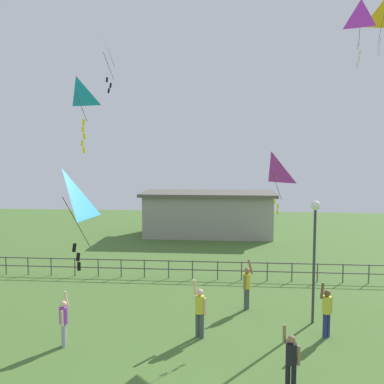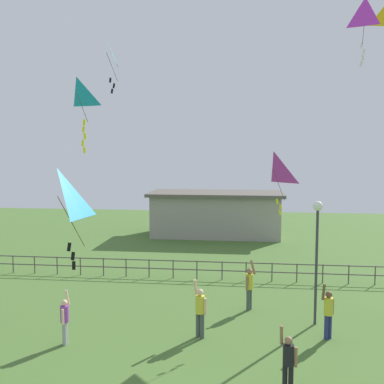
{
  "view_description": "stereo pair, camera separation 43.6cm",
  "coord_description": "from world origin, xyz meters",
  "px_view_note": "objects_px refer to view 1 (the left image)",
  "views": [
    {
      "loc": [
        1.32,
        -7.9,
        6.47
      ],
      "look_at": [
        0.07,
        6.49,
        5.16
      ],
      "focal_mm": 41.05,
      "sensor_mm": 36.0,
      "label": 1
    },
    {
      "loc": [
        1.76,
        -7.85,
        6.47
      ],
      "look_at": [
        0.07,
        6.49,
        5.16
      ],
      "focal_mm": 41.05,
      "sensor_mm": 36.0,
      "label": 2
    }
  ],
  "objects_px": {
    "person_0": "(200,309)",
    "kite_5": "(63,199)",
    "person_1": "(327,309)",
    "kite_2": "(103,53)",
    "person_3": "(64,320)",
    "kite_4": "(77,96)",
    "person_6": "(247,285)",
    "kite_3": "(271,171)",
    "person_5": "(291,359)",
    "kite_0": "(361,18)",
    "lamppost": "(315,235)",
    "kite_6": "(384,14)"
  },
  "relations": [
    {
      "from": "kite_2",
      "to": "kite_4",
      "type": "xyz_separation_m",
      "value": [
        0.4,
        -4.37,
        -2.28
      ]
    },
    {
      "from": "kite_2",
      "to": "kite_3",
      "type": "bearing_deg",
      "value": -5.61
    },
    {
      "from": "lamppost",
      "to": "kite_4",
      "type": "height_order",
      "value": "kite_4"
    },
    {
      "from": "person_5",
      "to": "kite_3",
      "type": "relative_size",
      "value": 0.77
    },
    {
      "from": "person_3",
      "to": "kite_2",
      "type": "bearing_deg",
      "value": 85.95
    },
    {
      "from": "person_0",
      "to": "person_3",
      "type": "distance_m",
      "value": 4.6
    },
    {
      "from": "person_1",
      "to": "kite_5",
      "type": "relative_size",
      "value": 0.88
    },
    {
      "from": "person_5",
      "to": "kite_6",
      "type": "height_order",
      "value": "kite_6"
    },
    {
      "from": "person_6",
      "to": "kite_4",
      "type": "height_order",
      "value": "kite_4"
    },
    {
      "from": "person_1",
      "to": "person_0",
      "type": "bearing_deg",
      "value": -174.55
    },
    {
      "from": "person_3",
      "to": "person_5",
      "type": "height_order",
      "value": "person_5"
    },
    {
      "from": "kite_4",
      "to": "lamppost",
      "type": "bearing_deg",
      "value": 20.44
    },
    {
      "from": "kite_0",
      "to": "kite_5",
      "type": "bearing_deg",
      "value": -136.73
    },
    {
      "from": "person_6",
      "to": "kite_3",
      "type": "bearing_deg",
      "value": -30.05
    },
    {
      "from": "lamppost",
      "to": "kite_5",
      "type": "bearing_deg",
      "value": -134.89
    },
    {
      "from": "kite_5",
      "to": "lamppost",
      "type": "bearing_deg",
      "value": 45.11
    },
    {
      "from": "person_3",
      "to": "kite_3",
      "type": "distance_m",
      "value": 9.26
    },
    {
      "from": "person_3",
      "to": "kite_4",
      "type": "bearing_deg",
      "value": -15.43
    },
    {
      "from": "lamppost",
      "to": "kite_3",
      "type": "relative_size",
      "value": 1.92
    },
    {
      "from": "person_0",
      "to": "kite_4",
      "type": "distance_m",
      "value": 8.21
    },
    {
      "from": "kite_0",
      "to": "kite_6",
      "type": "bearing_deg",
      "value": 60.82
    },
    {
      "from": "kite_5",
      "to": "kite_3",
      "type": "bearing_deg",
      "value": 55.2
    },
    {
      "from": "person_0",
      "to": "kite_5",
      "type": "distance_m",
      "value": 7.37
    },
    {
      "from": "person_5",
      "to": "kite_3",
      "type": "height_order",
      "value": "kite_3"
    },
    {
      "from": "kite_5",
      "to": "kite_4",
      "type": "bearing_deg",
      "value": 104.53
    },
    {
      "from": "kite_0",
      "to": "kite_6",
      "type": "height_order",
      "value": "kite_6"
    },
    {
      "from": "person_6",
      "to": "kite_0",
      "type": "relative_size",
      "value": 0.8
    },
    {
      "from": "lamppost",
      "to": "kite_6",
      "type": "distance_m",
      "value": 11.23
    },
    {
      "from": "person_5",
      "to": "kite_5",
      "type": "height_order",
      "value": "kite_5"
    },
    {
      "from": "kite_0",
      "to": "kite_6",
      "type": "xyz_separation_m",
      "value": [
        2.05,
        3.68,
        1.21
      ]
    },
    {
      "from": "person_5",
      "to": "person_1",
      "type": "bearing_deg",
      "value": 65.01
    },
    {
      "from": "kite_2",
      "to": "kite_5",
      "type": "xyz_separation_m",
      "value": [
        1.43,
        -8.35,
        -5.08
      ]
    },
    {
      "from": "kite_5",
      "to": "person_3",
      "type": "bearing_deg",
      "value": 112.46
    },
    {
      "from": "kite_0",
      "to": "kite_5",
      "type": "distance_m",
      "value": 13.39
    },
    {
      "from": "person_1",
      "to": "kite_6",
      "type": "relative_size",
      "value": 0.8
    },
    {
      "from": "kite_6",
      "to": "kite_2",
      "type": "bearing_deg",
      "value": -164.01
    },
    {
      "from": "person_5",
      "to": "kite_2",
      "type": "xyz_separation_m",
      "value": [
        -6.86,
        6.39,
        9.56
      ]
    },
    {
      "from": "person_0",
      "to": "person_5",
      "type": "bearing_deg",
      "value": -50.7
    },
    {
      "from": "kite_3",
      "to": "person_0",
      "type": "bearing_deg",
      "value": -136.94
    },
    {
      "from": "kite_0",
      "to": "kite_3",
      "type": "relative_size",
      "value": 1.05
    },
    {
      "from": "person_1",
      "to": "kite_2",
      "type": "distance_m",
      "value": 13.08
    },
    {
      "from": "person_1",
      "to": "person_3",
      "type": "relative_size",
      "value": 1.09
    },
    {
      "from": "lamppost",
      "to": "kite_6",
      "type": "height_order",
      "value": "kite_6"
    },
    {
      "from": "kite_6",
      "to": "kite_0",
      "type": "bearing_deg",
      "value": -119.18
    },
    {
      "from": "person_0",
      "to": "kite_5",
      "type": "bearing_deg",
      "value": -117.53
    },
    {
      "from": "person_0",
      "to": "person_3",
      "type": "bearing_deg",
      "value": -166.46
    },
    {
      "from": "kite_6",
      "to": "person_0",
      "type": "bearing_deg",
      "value": -140.49
    },
    {
      "from": "person_1",
      "to": "kite_0",
      "type": "distance_m",
      "value": 10.94
    },
    {
      "from": "person_6",
      "to": "person_0",
      "type": "bearing_deg",
      "value": -120.65
    },
    {
      "from": "person_3",
      "to": "lamppost",
      "type": "bearing_deg",
      "value": 17.78
    }
  ]
}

